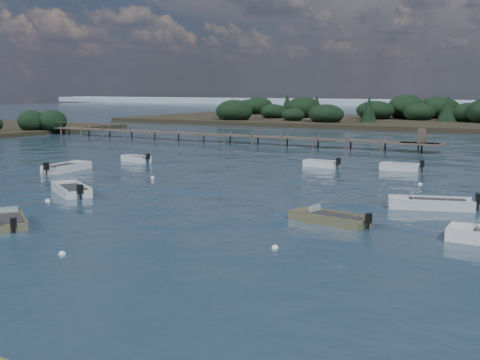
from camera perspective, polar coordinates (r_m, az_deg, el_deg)
The scene contains 18 objects.
ground at distance 84.32m, azimuth 15.91°, elevation 3.43°, with size 400.00×400.00×0.00m, color #172937.
dinghy_mid_white_a at distance 33.28m, azimuth 8.43°, elevation -3.77°, with size 4.82×2.49×1.11m.
dinghy_extra_b at distance 55.58m, azimuth -16.09°, elevation 1.03°, with size 2.29×5.18×1.32m.
dinghy_extra_a at distance 38.56m, azimuth 17.58°, elevation -2.31°, with size 5.46×3.11×1.34m.
tender_far_grey at distance 61.10m, azimuth -9.83°, elevation 1.90°, with size 3.68×1.95×1.16m.
tender_far_grey_b at distance 55.47m, azimuth 14.91°, elevation 1.07°, with size 3.79×1.43×1.29m.
dinghy_mid_grey at distance 43.45m, azimuth -15.72°, elevation -1.03°, with size 4.85×3.92×1.27m.
tender_far_white at distance 56.48m, azimuth 7.68°, elevation 1.41°, with size 3.65×1.72×1.23m.
dinghy_near_olive at distance 34.77m, azimuth -20.99°, elevation -3.73°, with size 4.07×3.45×1.04m.
buoy_a at distance 27.90m, azimuth -16.51°, elevation -6.78°, with size 0.32×0.32×0.32m, color silver.
buoy_b at distance 27.81m, azimuth 3.33°, elevation -6.48°, with size 0.32×0.32×0.32m, color silver.
buoy_c at distance 40.99m, azimuth -17.77°, elevation -1.94°, with size 0.32×0.32×0.32m, color silver.
buoy_d at distance 31.78m, azimuth 19.82°, elevation -5.06°, with size 0.32×0.32×0.32m, color silver.
buoy_e at distance 56.58m, azimuth 6.78°, elevation 1.26°, with size 0.32×0.32×0.32m, color silver.
buoy_extra_a at distance 47.75m, azimuth 16.72°, elevation -0.43°, with size 0.32×0.32×0.32m, color silver.
buoy_extra_b at distance 49.72m, azimuth -8.29°, elevation 0.20°, with size 0.32×0.32×0.32m, color silver.
jetty at distance 81.16m, azimuth -1.25°, elevation 4.27°, with size 64.50×3.20×3.40m.
distant_haze at distance 274.55m, azimuth 5.78°, elevation 7.16°, with size 280.00×20.00×2.40m, color #91A7B3.
Camera 1 is at (19.26, -21.77, 7.28)m, focal length 45.00 mm.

